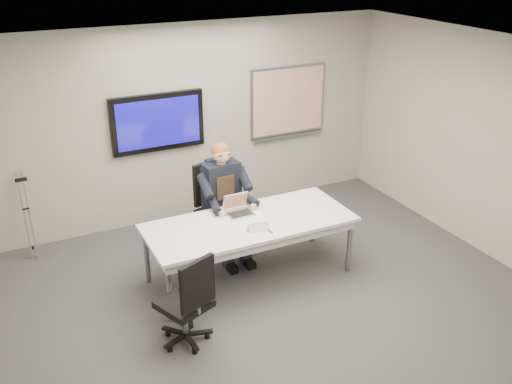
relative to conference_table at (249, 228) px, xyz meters
name	(u,v)px	position (x,y,z in m)	size (l,w,h in m)	color
floor	(293,321)	(0.03, -1.03, -0.67)	(6.00, 6.00, 0.02)	#38383A
ceiling	(302,63)	(0.03, -1.03, 2.13)	(6.00, 6.00, 0.02)	silver
wall_back	(191,123)	(0.03, 1.97, 0.73)	(6.00, 0.02, 2.80)	#A8A498
conference_table	(249,228)	(0.00, 0.00, 0.00)	(2.47, 1.03, 0.76)	white
tv_display	(158,122)	(-0.47, 1.92, 0.83)	(1.30, 0.09, 0.80)	black
whiteboard	(288,102)	(1.58, 1.94, 0.86)	(1.25, 0.08, 1.10)	gray
office_chair_far	(219,222)	(-0.04, 0.86, -0.31)	(0.69, 0.69, 1.17)	black
office_chair_near	(188,316)	(-1.10, -0.85, -0.35)	(0.65, 0.65, 1.04)	black
seated_person	(228,214)	(-0.03, 0.58, -0.07)	(0.48, 0.83, 1.50)	#1F2334
crutch	(27,214)	(-2.32, 1.75, -0.09)	(0.16, 0.36, 1.17)	#95979C
laptop	(238,208)	(-0.03, 0.27, 0.14)	(0.33, 0.31, 0.23)	silver
name_tent	(258,227)	(-0.01, -0.25, 0.14)	(0.24, 0.07, 0.10)	white
pen	(269,230)	(0.10, -0.32, 0.09)	(0.01, 0.01, 0.15)	black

